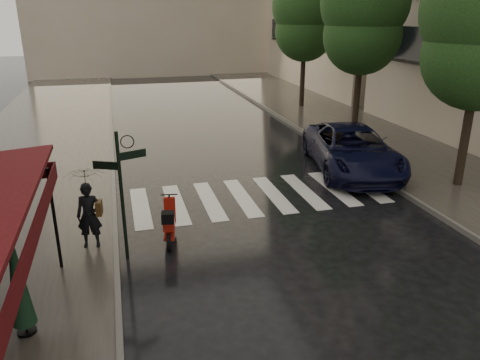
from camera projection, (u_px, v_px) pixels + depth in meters
name	position (u px, v px, depth m)	size (l,w,h in m)	color
ground	(200.00, 327.00, 8.71)	(120.00, 120.00, 0.00)	black
sidewalk_near	(33.00, 158.00, 18.49)	(6.00, 60.00, 0.12)	#38332D
sidewalk_far	(368.00, 134.00, 22.07)	(5.50, 60.00, 0.12)	#38332D
curb_near	(113.00, 152.00, 19.23)	(0.12, 60.00, 0.16)	#595651
curb_far	(313.00, 137.00, 21.39)	(0.12, 60.00, 0.16)	#595651
crosswalk	(258.00, 196.00, 14.88)	(7.85, 3.20, 0.01)	silver
signpost	(121.00, 186.00, 10.52)	(1.17, 0.29, 3.10)	black
tree_mid	(364.00, 9.00, 20.00)	(3.80, 3.80, 8.34)	black
tree_far	(305.00, 12.00, 26.45)	(3.80, 3.80, 8.16)	black
pedestrian_with_umbrella	(86.00, 184.00, 10.92)	(1.09, 1.10, 2.43)	black
scooter	(169.00, 223.00, 11.81)	(0.55, 1.60, 1.05)	black
parked_car	(352.00, 149.00, 16.96)	(2.68, 5.80, 1.61)	black
parasol_back	(17.00, 276.00, 7.98)	(0.41, 0.41, 2.18)	black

